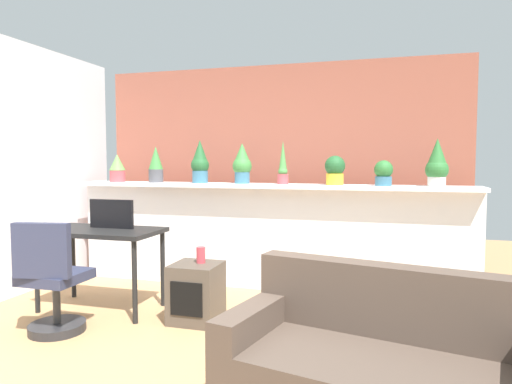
{
  "coord_description": "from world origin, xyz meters",
  "views": [
    {
      "loc": [
        1.27,
        -2.71,
        1.37
      ],
      "look_at": [
        0.12,
        1.28,
        1.09
      ],
      "focal_mm": 32.04,
      "sensor_mm": 36.0,
      "label": 1
    }
  ],
  "objects_px": {
    "desk": "(100,238)",
    "side_cube_shelf": "(196,293)",
    "potted_plant_0": "(117,168)",
    "potted_plant_2": "(200,162)",
    "potted_plant_6": "(384,173)",
    "vase_on_shelf": "(201,255)",
    "potted_plant_1": "(156,165)",
    "potted_plant_5": "(335,170)",
    "potted_plant_3": "(242,164)",
    "office_chair": "(52,286)",
    "potted_plant_7": "(437,164)",
    "tv_monitor": "(112,214)",
    "couch": "(380,375)",
    "potted_plant_4": "(283,166)"
  },
  "relations": [
    {
      "from": "potted_plant_4",
      "to": "potted_plant_6",
      "type": "relative_size",
      "value": 1.82
    },
    {
      "from": "potted_plant_2",
      "to": "potted_plant_7",
      "type": "bearing_deg",
      "value": -0.52
    },
    {
      "from": "potted_plant_4",
      "to": "side_cube_shelf",
      "type": "xyz_separation_m",
      "value": [
        -0.5,
        -1.13,
        -1.07
      ]
    },
    {
      "from": "potted_plant_6",
      "to": "potted_plant_3",
      "type": "bearing_deg",
      "value": 178.02
    },
    {
      "from": "potted_plant_0",
      "to": "vase_on_shelf",
      "type": "relative_size",
      "value": 2.35
    },
    {
      "from": "potted_plant_7",
      "to": "couch",
      "type": "relative_size",
      "value": 0.27
    },
    {
      "from": "potted_plant_0",
      "to": "potted_plant_3",
      "type": "bearing_deg",
      "value": 0.55
    },
    {
      "from": "potted_plant_5",
      "to": "vase_on_shelf",
      "type": "bearing_deg",
      "value": -133.83
    },
    {
      "from": "couch",
      "to": "potted_plant_5",
      "type": "bearing_deg",
      "value": 102.08
    },
    {
      "from": "potted_plant_4",
      "to": "potted_plant_6",
      "type": "bearing_deg",
      "value": -2.4
    },
    {
      "from": "office_chair",
      "to": "couch",
      "type": "relative_size",
      "value": 0.54
    },
    {
      "from": "potted_plant_1",
      "to": "potted_plant_5",
      "type": "distance_m",
      "value": 2.02
    },
    {
      "from": "potted_plant_5",
      "to": "couch",
      "type": "distance_m",
      "value": 2.57
    },
    {
      "from": "potted_plant_6",
      "to": "potted_plant_7",
      "type": "relative_size",
      "value": 0.55
    },
    {
      "from": "potted_plant_5",
      "to": "potted_plant_6",
      "type": "height_order",
      "value": "potted_plant_5"
    },
    {
      "from": "potted_plant_4",
      "to": "desk",
      "type": "distance_m",
      "value": 1.94
    },
    {
      "from": "potted_plant_3",
      "to": "potted_plant_6",
      "type": "relative_size",
      "value": 1.73
    },
    {
      "from": "desk",
      "to": "side_cube_shelf",
      "type": "relative_size",
      "value": 2.2
    },
    {
      "from": "potted_plant_0",
      "to": "potted_plant_6",
      "type": "distance_m",
      "value": 3.0
    },
    {
      "from": "potted_plant_5",
      "to": "desk",
      "type": "relative_size",
      "value": 0.27
    },
    {
      "from": "potted_plant_1",
      "to": "tv_monitor",
      "type": "relative_size",
      "value": 0.93
    },
    {
      "from": "potted_plant_1",
      "to": "vase_on_shelf",
      "type": "xyz_separation_m",
      "value": [
        1.0,
        -1.06,
        -0.77
      ]
    },
    {
      "from": "potted_plant_2",
      "to": "potted_plant_4",
      "type": "height_order",
      "value": "potted_plant_2"
    },
    {
      "from": "tv_monitor",
      "to": "potted_plant_2",
      "type": "bearing_deg",
      "value": 64.41
    },
    {
      "from": "potted_plant_0",
      "to": "potted_plant_5",
      "type": "distance_m",
      "value": 2.52
    },
    {
      "from": "potted_plant_6",
      "to": "vase_on_shelf",
      "type": "xyz_separation_m",
      "value": [
        -1.49,
        -1.04,
        -0.69
      ]
    },
    {
      "from": "vase_on_shelf",
      "to": "potted_plant_1",
      "type": "bearing_deg",
      "value": 133.12
    },
    {
      "from": "office_chair",
      "to": "potted_plant_5",
      "type": "bearing_deg",
      "value": 40.17
    },
    {
      "from": "potted_plant_0",
      "to": "potted_plant_2",
      "type": "distance_m",
      "value": 1.04
    },
    {
      "from": "potted_plant_3",
      "to": "desk",
      "type": "distance_m",
      "value": 1.64
    },
    {
      "from": "office_chair",
      "to": "desk",
      "type": "bearing_deg",
      "value": 90.55
    },
    {
      "from": "potted_plant_4",
      "to": "desk",
      "type": "relative_size",
      "value": 0.42
    },
    {
      "from": "office_chair",
      "to": "tv_monitor",
      "type": "bearing_deg",
      "value": 85.03
    },
    {
      "from": "potted_plant_2",
      "to": "potted_plant_6",
      "type": "bearing_deg",
      "value": -1.06
    },
    {
      "from": "potted_plant_0",
      "to": "potted_plant_2",
      "type": "xyz_separation_m",
      "value": [
        1.04,
        0.0,
        0.06
      ]
    },
    {
      "from": "potted_plant_0",
      "to": "potted_plant_5",
      "type": "relative_size",
      "value": 1.08
    },
    {
      "from": "potted_plant_7",
      "to": "potted_plant_2",
      "type": "bearing_deg",
      "value": 179.48
    },
    {
      "from": "potted_plant_0",
      "to": "potted_plant_6",
      "type": "height_order",
      "value": "potted_plant_0"
    },
    {
      "from": "potted_plant_3",
      "to": "tv_monitor",
      "type": "distance_m",
      "value": 1.46
    },
    {
      "from": "potted_plant_5",
      "to": "office_chair",
      "type": "relative_size",
      "value": 0.33
    },
    {
      "from": "potted_plant_0",
      "to": "tv_monitor",
      "type": "height_order",
      "value": "potted_plant_0"
    },
    {
      "from": "potted_plant_0",
      "to": "vase_on_shelf",
      "type": "height_order",
      "value": "potted_plant_0"
    },
    {
      "from": "potted_plant_2",
      "to": "potted_plant_1",
      "type": "bearing_deg",
      "value": -178.86
    },
    {
      "from": "tv_monitor",
      "to": "potted_plant_3",
      "type": "bearing_deg",
      "value": 46.31
    },
    {
      "from": "potted_plant_0",
      "to": "office_chair",
      "type": "xyz_separation_m",
      "value": [
        0.51,
        -1.71,
        -0.91
      ]
    },
    {
      "from": "office_chair",
      "to": "potted_plant_6",
      "type": "bearing_deg",
      "value": 34.0
    },
    {
      "from": "potted_plant_4",
      "to": "side_cube_shelf",
      "type": "bearing_deg",
      "value": -113.86
    },
    {
      "from": "potted_plant_1",
      "to": "desk",
      "type": "height_order",
      "value": "potted_plant_1"
    },
    {
      "from": "potted_plant_4",
      "to": "potted_plant_2",
      "type": "bearing_deg",
      "value": -179.61
    },
    {
      "from": "potted_plant_4",
      "to": "desk",
      "type": "xyz_separation_m",
      "value": [
        -1.48,
        -1.07,
        -0.66
      ]
    }
  ]
}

